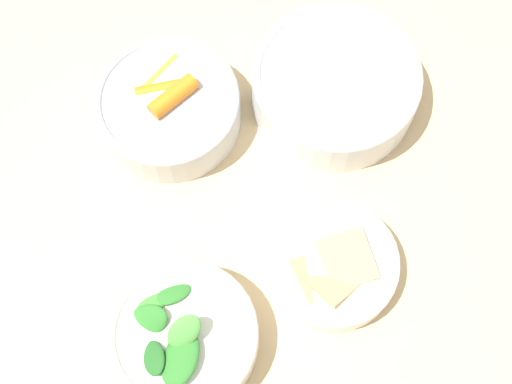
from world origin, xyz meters
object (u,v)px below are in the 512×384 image
bowl_carrots (168,107)px  bowl_greens (183,336)px  bowl_cookies (333,265)px  bowl_beans_hotdog (335,87)px

bowl_carrots → bowl_greens: size_ratio=1.08×
bowl_carrots → bowl_cookies: 0.26m
bowl_carrots → bowl_greens: 0.26m
bowl_greens → bowl_beans_hotdog: size_ratio=0.79×
bowl_beans_hotdog → bowl_greens: bearing=-114.2°
bowl_greens → bowl_beans_hotdog: bowl_greens is taller
bowl_greens → bowl_cookies: bowl_greens is taller
bowl_greens → bowl_beans_hotdog: 0.33m
bowl_carrots → bowl_cookies: size_ratio=1.18×
bowl_beans_hotdog → bowl_cookies: (0.01, -0.21, -0.01)m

